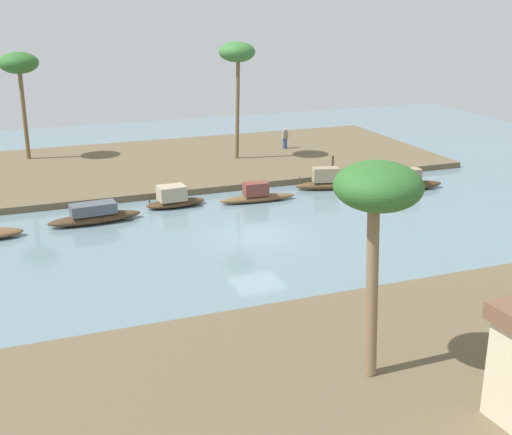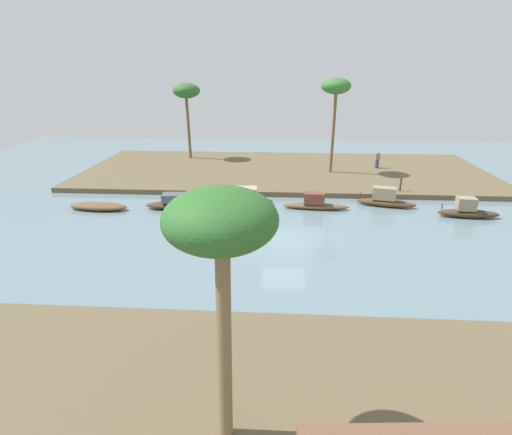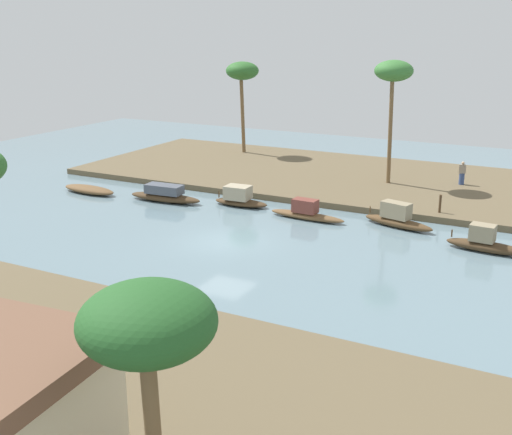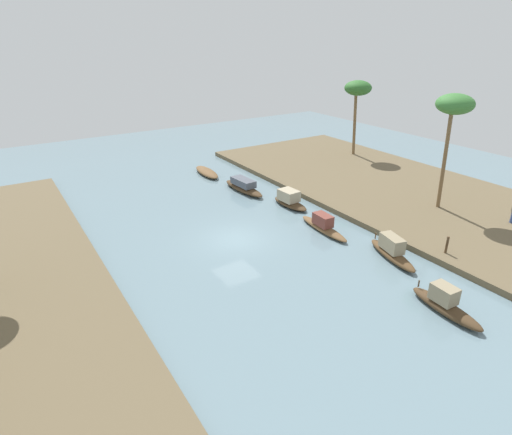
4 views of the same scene
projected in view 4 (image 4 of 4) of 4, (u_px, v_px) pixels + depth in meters
river_water at (236, 239)px, 26.72m from camera, size 67.12×67.12×0.00m
riverbank_left at (400, 190)px, 34.28m from camera, size 36.13×15.01×0.38m
sampan_with_red_awning at (392, 251)px, 24.25m from camera, size 4.15×1.85×1.36m
sampan_near_left_bank at (445, 304)px, 19.61m from camera, size 3.89×1.18×1.33m
sampan_upstream_small at (290, 200)px, 31.58m from camera, size 3.46×1.38×1.22m
sampan_with_tall_canopy at (207, 172)px, 38.56m from camera, size 4.16×1.47×0.48m
sampan_foreground at (323, 226)px, 27.64m from camera, size 4.56×1.07×1.14m
sampan_downstream_large at (244, 186)px, 34.48m from camera, size 4.90×1.51×1.06m
mooring_post at (447, 245)px, 24.07m from camera, size 0.14×0.14×1.03m
palm_tree_left_near at (455, 107)px, 27.64m from camera, size 2.46×2.46×8.00m
palm_tree_left_far at (358, 90)px, 41.00m from camera, size 2.63×2.63×7.35m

